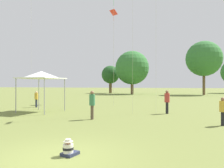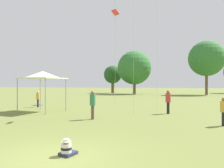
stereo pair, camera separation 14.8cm
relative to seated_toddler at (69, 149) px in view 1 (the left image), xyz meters
The scene contains 11 objects.
ground_plane 0.50m from the seated_toddler, 128.50° to the right, with size 300.00×300.00×0.00m, color olive.
seated_toddler is the anchor object (origin of this frame).
person_standing_0 11.31m from the seated_toddler, 78.90° to the left, with size 0.39×0.39×1.78m.
person_standing_1 15.71m from the seated_toddler, 130.92° to the left, with size 0.43×0.43×1.59m.
person_standing_2 7.14m from the seated_toddler, 107.64° to the left, with size 0.47×0.47×1.82m.
person_standing_3 8.85m from the seated_toddler, 52.46° to the left, with size 0.40×0.40×1.52m.
canopy_tent 12.10m from the seated_toddler, 130.20° to the left, with size 3.09×3.09×3.31m.
kite_4 23.15m from the seated_toddler, 103.99° to the left, with size 1.05×0.98×11.55m.
distant_tree_0 50.68m from the seated_toddler, 107.22° to the left, with size 4.68×4.68×7.23m.
distant_tree_2 46.54m from the seated_toddler, 80.59° to the left, with size 7.64×7.64×11.72m.
distant_tree_3 45.49m from the seated_toddler, 100.53° to the left, with size 7.92×7.92×10.18m.
Camera 1 is at (3.68, -5.64, 2.20)m, focal length 35.00 mm.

